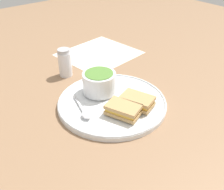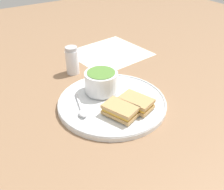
# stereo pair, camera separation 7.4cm
# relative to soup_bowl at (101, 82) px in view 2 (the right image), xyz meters

# --- Properties ---
(ground_plane) EXTENTS (2.40, 2.40, 0.00)m
(ground_plane) POSITION_rel_soup_bowl_xyz_m (-0.06, -0.00, -0.05)
(ground_plane) COLOR #8E6B4C
(plate) EXTENTS (0.31, 0.31, 0.02)m
(plate) POSITION_rel_soup_bowl_xyz_m (-0.06, -0.00, -0.04)
(plate) COLOR white
(plate) RESTS_ON ground_plane
(soup_bowl) EXTENTS (0.10, 0.10, 0.06)m
(soup_bowl) POSITION_rel_soup_bowl_xyz_m (0.00, 0.00, 0.00)
(soup_bowl) COLOR white
(soup_bowl) RESTS_ON plate
(spoon) EXTENTS (0.12, 0.04, 0.01)m
(spoon) POSITION_rel_soup_bowl_xyz_m (-0.07, 0.10, -0.03)
(spoon) COLOR silver
(spoon) RESTS_ON plate
(sandwich_half_near) EXTENTS (0.10, 0.08, 0.03)m
(sandwich_half_near) POSITION_rel_soup_bowl_xyz_m (-0.13, 0.02, -0.02)
(sandwich_half_near) COLOR tan
(sandwich_half_near) RESTS_ON plate
(sandwich_half_far) EXTENTS (0.10, 0.08, 0.03)m
(sandwich_half_far) POSITION_rel_soup_bowl_xyz_m (-0.12, -0.04, -0.02)
(sandwich_half_far) COLOR tan
(sandwich_half_far) RESTS_ON plate
(salt_shaker) EXTENTS (0.04, 0.04, 0.10)m
(salt_shaker) POSITION_rel_soup_bowl_xyz_m (0.18, 0.01, -0.00)
(salt_shaker) COLOR silver
(salt_shaker) RESTS_ON ground_plane
(menu_sheet) EXTENTS (0.29, 0.30, 0.00)m
(menu_sheet) POSITION_rel_soup_bowl_xyz_m (0.24, -0.18, -0.05)
(menu_sheet) COLOR white
(menu_sheet) RESTS_ON ground_plane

